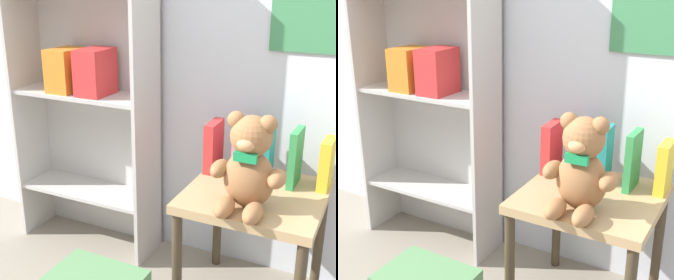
{
  "view_description": "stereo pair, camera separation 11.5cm",
  "coord_description": "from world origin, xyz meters",
  "views": [
    {
      "loc": [
        0.47,
        -0.71,
        1.32
      ],
      "look_at": [
        -0.35,
        0.97,
        0.66
      ],
      "focal_mm": 50.0,
      "sensor_mm": 36.0,
      "label": 1
    },
    {
      "loc": [
        0.58,
        -0.66,
        1.32
      ],
      "look_at": [
        -0.35,
        0.97,
        0.66
      ],
      "focal_mm": 50.0,
      "sensor_mm": 36.0,
      "label": 2
    }
  ],
  "objects": [
    {
      "name": "bookshelf_side",
      "position": [
        -0.86,
        1.11,
        0.9
      ],
      "size": [
        0.71,
        0.26,
        1.58
      ],
      "color": "#BCB7B2",
      "rests_on": "ground_plane"
    },
    {
      "name": "display_table",
      "position": [
        0.05,
        0.92,
        0.45
      ],
      "size": [
        0.52,
        0.51,
        0.53
      ],
      "color": "tan",
      "rests_on": "ground_plane"
    },
    {
      "name": "teddy_bear",
      "position": [
        0.06,
        0.78,
        0.69
      ],
      "size": [
        0.27,
        0.25,
        0.35
      ],
      "color": "#99663D",
      "rests_on": "display_table"
    },
    {
      "name": "book_standing_red",
      "position": [
        -0.18,
        1.06,
        0.64
      ],
      "size": [
        0.05,
        0.15,
        0.22
      ],
      "primitive_type": "cube",
      "rotation": [
        0.0,
        0.0,
        0.03
      ],
      "color": "red",
      "rests_on": "display_table"
    },
    {
      "name": "book_standing_pink",
      "position": [
        -0.06,
        1.07,
        0.64
      ],
      "size": [
        0.04,
        0.13,
        0.22
      ],
      "primitive_type": "cube",
      "rotation": [
        0.0,
        0.0,
        0.0
      ],
      "color": "#D17093",
      "rests_on": "display_table"
    },
    {
      "name": "book_standing_teal",
      "position": [
        0.05,
        1.06,
        0.65
      ],
      "size": [
        0.04,
        0.11,
        0.23
      ],
      "primitive_type": "cube",
      "rotation": [
        0.0,
        0.0,
        0.04
      ],
      "color": "teal",
      "rests_on": "display_table"
    },
    {
      "name": "book_standing_green",
      "position": [
        0.17,
        1.05,
        0.65
      ],
      "size": [
        0.03,
        0.14,
        0.23
      ],
      "primitive_type": "cube",
      "rotation": [
        0.0,
        0.0,
        -0.03
      ],
      "color": "#33934C",
      "rests_on": "display_table"
    },
    {
      "name": "book_standing_yellow",
      "position": [
        0.28,
        1.08,
        0.63
      ],
      "size": [
        0.04,
        0.13,
        0.2
      ],
      "primitive_type": "cube",
      "rotation": [
        0.0,
        0.0,
        -0.03
      ],
      "color": "gold",
      "rests_on": "display_table"
    }
  ]
}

